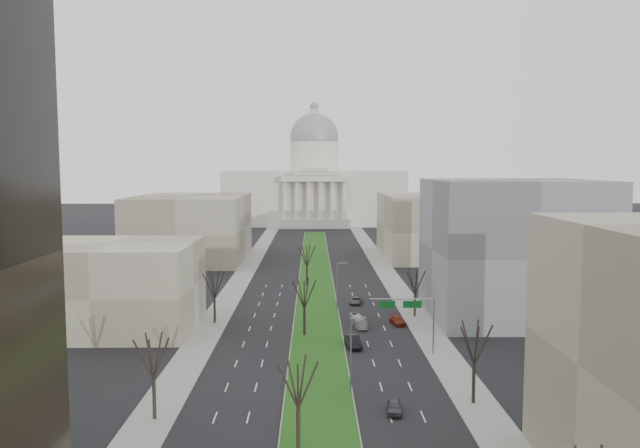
{
  "coord_description": "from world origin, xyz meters",
  "views": [
    {
      "loc": [
        -0.64,
        -15.03,
        26.48
      ],
      "look_at": [
        0.84,
        115.73,
        14.16
      ],
      "focal_mm": 35.0,
      "sensor_mm": 36.0,
      "label": 1
    }
  ],
  "objects": [
    {
      "name": "ground",
      "position": [
        0.0,
        120.0,
        0.0
      ],
      "size": [
        600.0,
        600.0,
        0.0
      ],
      "primitive_type": "plane",
      "color": "black",
      "rests_on": "ground"
    },
    {
      "name": "median",
      "position": [
        0.0,
        118.99,
        0.1
      ],
      "size": [
        8.0,
        222.03,
        0.2
      ],
      "color": "#999993",
      "rests_on": "ground"
    },
    {
      "name": "sidewalk_left",
      "position": [
        -17.5,
        95.0,
        0.07
      ],
      "size": [
        5.0,
        330.0,
        0.15
      ],
      "primitive_type": "cube",
      "color": "gray",
      "rests_on": "ground"
    },
    {
      "name": "sidewalk_right",
      "position": [
        17.5,
        95.0,
        0.07
      ],
      "size": [
        5.0,
        330.0,
        0.15
      ],
      "primitive_type": "cube",
      "color": "gray",
      "rests_on": "ground"
    },
    {
      "name": "capitol",
      "position": [
        0.0,
        269.59,
        16.31
      ],
      "size": [
        80.0,
        46.0,
        55.0
      ],
      "color": "beige",
      "rests_on": "ground"
    },
    {
      "name": "building_beige_left",
      "position": [
        -33.0,
        85.0,
        7.0
      ],
      "size": [
        26.0,
        22.0,
        14.0
      ],
      "primitive_type": "cube",
      "color": "gray",
      "rests_on": "ground"
    },
    {
      "name": "building_grey_right",
      "position": [
        34.0,
        92.0,
        12.0
      ],
      "size": [
        28.0,
        26.0,
        24.0
      ],
      "primitive_type": "cube",
      "color": "slate",
      "rests_on": "ground"
    },
    {
      "name": "building_far_left",
      "position": [
        -35.0,
        160.0,
        9.0
      ],
      "size": [
        30.0,
        40.0,
        18.0
      ],
      "primitive_type": "cube",
      "color": "gray",
      "rests_on": "ground"
    },
    {
      "name": "building_far_right",
      "position": [
        35.0,
        165.0,
        9.0
      ],
      "size": [
        30.0,
        40.0,
        18.0
      ],
      "primitive_type": "cube",
      "color": "gray",
      "rests_on": "ground"
    },
    {
      "name": "tree_left_mid",
      "position": [
        -17.2,
        48.0,
        7.0
      ],
      "size": [
        5.4,
        5.4,
        9.72
      ],
      "color": "black",
      "rests_on": "ground"
    },
    {
      "name": "tree_left_far",
      "position": [
        -17.2,
        88.0,
        6.84
      ],
      "size": [
        5.28,
        5.28,
        9.5
      ],
      "color": "black",
      "rests_on": "ground"
    },
    {
      "name": "tree_right_mid",
      "position": [
        17.2,
        52.0,
        7.16
      ],
      "size": [
        5.52,
        5.52,
        9.94
      ],
      "color": "black",
      "rests_on": "ground"
    },
    {
      "name": "tree_right_far",
      "position": [
        17.2,
        92.0,
        6.53
      ],
      "size": [
        5.04,
        5.04,
        9.07
      ],
      "color": "black",
      "rests_on": "ground"
    },
    {
      "name": "tree_median_a",
      "position": [
        -2.0,
        40.0,
        7.0
      ],
      "size": [
        5.4,
        5.4,
        9.72
      ],
      "color": "black",
      "rests_on": "ground"
    },
    {
      "name": "tree_median_b",
      "position": [
        -2.0,
        80.0,
        7.0
      ],
      "size": [
        5.4,
        5.4,
        9.72
      ],
      "color": "black",
      "rests_on": "ground"
    },
    {
      "name": "tree_median_c",
      "position": [
        -2.0,
        120.0,
        7.0
      ],
      "size": [
        5.4,
        5.4,
        9.72
      ],
      "color": "black",
      "rests_on": "ground"
    },
    {
      "name": "streetlamp_median_b",
      "position": [
        3.76,
        55.0,
        4.81
      ],
      "size": [
        1.9,
        0.2,
        9.16
      ],
      "color": "gray",
      "rests_on": "ground"
    },
    {
      "name": "streetlamp_median_c",
      "position": [
        3.76,
        95.0,
        4.81
      ],
      "size": [
        1.9,
        0.2,
        9.16
      ],
      "color": "gray",
      "rests_on": "ground"
    },
    {
      "name": "mast_arm_signs",
      "position": [
        13.49,
        70.03,
        6.11
      ],
      "size": [
        9.12,
        0.24,
        8.09
      ],
      "color": "gray",
      "rests_on": "ground"
    },
    {
      "name": "car_grey_near",
      "position": [
        8.09,
        49.68,
        0.67
      ],
      "size": [
        1.98,
        4.05,
        1.33
      ],
      "primitive_type": "imported",
      "rotation": [
        0.0,
        0.0,
        -0.11
      ],
      "color": "#424349",
      "rests_on": "ground"
    },
    {
      "name": "car_black",
      "position": [
        5.2,
        73.87,
        0.85
      ],
      "size": [
        2.48,
        5.33,
        1.69
      ],
      "primitive_type": "imported",
      "rotation": [
        0.0,
        0.0,
        0.14
      ],
      "color": "black",
      "rests_on": "ground"
    },
    {
      "name": "car_red",
      "position": [
        13.5,
        86.9,
        0.67
      ],
      "size": [
        2.62,
        4.85,
        1.33
      ],
      "primitive_type": "imported",
      "rotation": [
        0.0,
        0.0,
        0.17
      ],
      "color": "maroon",
      "rests_on": "ground"
    },
    {
      "name": "car_grey_far",
      "position": [
        7.61,
        102.5,
        0.63
      ],
      "size": [
        2.82,
        4.81,
        1.26
      ],
      "primitive_type": "imported",
      "rotation": [
        0.0,
        0.0,
        -0.17
      ],
      "color": "#4C4F54",
      "rests_on": "ground"
    },
    {
      "name": "box_van",
      "position": [
        6.83,
        85.64,
        0.9
      ],
      "size": [
        2.57,
        6.64,
        1.8
      ],
      "primitive_type": "imported",
      "rotation": [
        0.0,
        0.0,
        0.17
      ],
      "color": "silver",
      "rests_on": "ground"
    }
  ]
}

